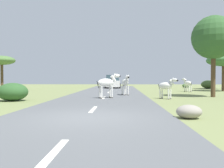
{
  "coord_description": "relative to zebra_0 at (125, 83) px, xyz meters",
  "views": [
    {
      "loc": [
        1.17,
        -8.03,
        1.36
      ],
      "look_at": [
        0.38,
        11.9,
        0.87
      ],
      "focal_mm": 38.74,
      "sensor_mm": 36.0,
      "label": 1
    }
  ],
  "objects": [
    {
      "name": "ground_plane",
      "position": [
        -1.47,
        -10.67,
        -1.0
      ],
      "size": [
        90.0,
        90.0,
        0.0
      ],
      "primitive_type": "plane",
      "color": "olive"
    },
    {
      "name": "road",
      "position": [
        -1.49,
        -10.67,
        -0.97
      ],
      "size": [
        6.0,
        64.0,
        0.05
      ],
      "primitive_type": "cube",
      "color": "#56595B",
      "rests_on": "ground_plane"
    },
    {
      "name": "lane_markings",
      "position": [
        -1.49,
        -11.67,
        -0.95
      ],
      "size": [
        0.16,
        56.0,
        0.01
      ],
      "color": "silver",
      "rests_on": "road"
    },
    {
      "name": "zebra_0",
      "position": [
        0.0,
        0.0,
        0.0
      ],
      "size": [
        0.69,
        1.66,
        1.59
      ],
      "rotation": [
        0.0,
        0.0,
        3.38
      ],
      "color": "silver",
      "rests_on": "road"
    },
    {
      "name": "zebra_1",
      "position": [
        2.62,
        -2.88,
        -0.16
      ],
      "size": [
        1.22,
        1.16,
        1.41
      ],
      "rotation": [
        0.0,
        0.0,
        3.96
      ],
      "color": "silver",
      "rests_on": "ground_plane"
    },
    {
      "name": "zebra_2",
      "position": [
        6.26,
        5.62,
        -0.16
      ],
      "size": [
        0.82,
        1.4,
        1.4
      ],
      "rotation": [
        0.0,
        0.0,
        0.41
      ],
      "color": "silver",
      "rests_on": "ground_plane"
    },
    {
      "name": "zebra_3",
      "position": [
        -1.25,
        -2.91,
        0.04
      ],
      "size": [
        1.61,
        1.11,
        1.66
      ],
      "rotation": [
        0.0,
        0.0,
        5.23
      ],
      "color": "silver",
      "rests_on": "road"
    },
    {
      "name": "car_0",
      "position": [
        -1.55,
        13.53,
        -0.15
      ],
      "size": [
        2.26,
        4.46,
        1.74
      ],
      "rotation": [
        0.0,
        0.0,
        0.07
      ],
      "color": "white",
      "rests_on": "road"
    },
    {
      "name": "tree_1",
      "position": [
        10.29,
        6.85,
        2.17
      ],
      "size": [
        3.42,
        3.42,
        3.8
      ],
      "color": "#4C3823",
      "rests_on": "ground_plane"
    },
    {
      "name": "tree_4",
      "position": [
        6.29,
        -1.07,
        3.26
      ],
      "size": [
        3.1,
        3.1,
        5.84
      ],
      "color": "#4C3823",
      "rests_on": "ground_plane"
    },
    {
      "name": "tree_5",
      "position": [
        -14.36,
        9.12,
        2.4
      ],
      "size": [
        3.04,
        3.04,
        3.99
      ],
      "color": "#4C3823",
      "rests_on": "ground_plane"
    },
    {
      "name": "bush_0",
      "position": [
        11.1,
        13.55,
        -0.46
      ],
      "size": [
        1.8,
        1.62,
        1.08
      ],
      "primitive_type": "ellipsoid",
      "color": "#425B2D",
      "rests_on": "ground_plane"
    },
    {
      "name": "bush_1",
      "position": [
        8.68,
        15.3,
        -0.7
      ],
      "size": [
        1.01,
        0.91,
        0.6
      ],
      "primitive_type": "ellipsoid",
      "color": "#4C7038",
      "rests_on": "ground_plane"
    },
    {
      "name": "bush_2",
      "position": [
        -6.78,
        -4.6,
        -0.46
      ],
      "size": [
        1.79,
        1.62,
        1.08
      ],
      "primitive_type": "ellipsoid",
      "color": "#2D5628",
      "rests_on": "ground_plane"
    },
    {
      "name": "rock_1",
      "position": [
        1.97,
        -10.52,
        -0.77
      ],
      "size": [
        0.85,
        0.75,
        0.46
      ],
      "primitive_type": "ellipsoid",
      "color": "gray",
      "rests_on": "ground_plane"
    }
  ]
}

